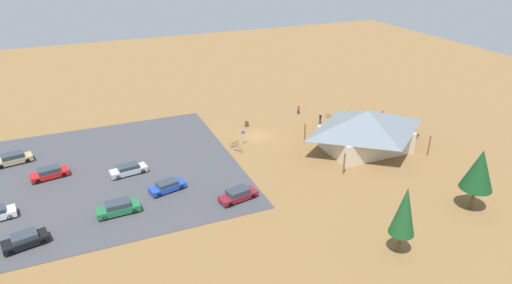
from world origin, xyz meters
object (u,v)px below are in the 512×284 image
at_px(lot_sign, 243,135).
at_px(car_black_inner_stall, 25,240).
at_px(visitor_at_bikes, 298,109).
at_px(car_green_front_row, 118,208).
at_px(bicycle_purple_lone_west, 350,114).
at_px(visitor_near_lot, 320,118).
at_px(bike_pavilion, 366,127).
at_px(car_silver_by_curb, 129,170).
at_px(bicycle_teal_back_row, 329,117).
at_px(car_maroon_mid_lot, 238,195).
at_px(car_tan_second_row, 13,159).
at_px(pine_far_west, 479,170).
at_px(pine_far_east, 404,211).
at_px(bicycle_green_yard_left, 234,144).
at_px(bicycle_red_near_sign, 338,116).
at_px(trash_bin, 247,124).
at_px(car_blue_far_end, 167,186).
at_px(bicycle_white_yard_center, 331,125).
at_px(car_red_back_corner, 49,173).
at_px(bicycle_silver_near_porch, 238,149).
at_px(bicycle_orange_edge_south, 369,123).

distance_m(lot_sign, car_black_inner_stall, 31.92).
bearing_deg(visitor_at_bikes, car_green_front_row, 30.50).
distance_m(bicycle_purple_lone_west, car_black_inner_stall, 52.91).
bearing_deg(visitor_near_lot, lot_sign, 9.76).
distance_m(bike_pavilion, car_silver_by_curb, 33.33).
xyz_separation_m(bicycle_purple_lone_west, bicycle_teal_back_row, (4.05, -0.18, 0.00)).
bearing_deg(car_green_front_row, car_maroon_mid_lot, 169.04).
bearing_deg(car_tan_second_row, car_black_inner_stall, 96.53).
xyz_separation_m(pine_far_west, car_tan_second_row, (48.60, -32.42, -4.25)).
bearing_deg(pine_far_east, bicycle_green_yard_left, -77.59).
distance_m(bicycle_red_near_sign, visitor_at_bikes, 6.87).
xyz_separation_m(trash_bin, visitor_near_lot, (-11.65, 3.55, 0.47)).
bearing_deg(car_silver_by_curb, bicycle_red_near_sign, -169.85).
bearing_deg(lot_sign, car_green_front_row, 30.69).
bearing_deg(bicycle_teal_back_row, car_green_front_row, 22.67).
distance_m(pine_far_east, bicycle_teal_back_row, 35.29).
xyz_separation_m(bike_pavilion, car_blue_far_end, (29.07, 0.62, -2.68)).
height_order(lot_sign, bicycle_white_yard_center, lot_sign).
distance_m(bicycle_purple_lone_west, car_red_back_corner, 47.87).
relative_size(car_green_front_row, visitor_near_lot, 2.73).
height_order(bicycle_teal_back_row, car_red_back_corner, car_red_back_corner).
relative_size(bicycle_green_yard_left, visitor_at_bikes, 0.91).
relative_size(car_blue_far_end, car_silver_by_curb, 0.95).
bearing_deg(pine_far_east, bicycle_purple_lone_west, -116.59).
height_order(bicycle_white_yard_center, visitor_at_bikes, visitor_at_bikes).
relative_size(bicycle_white_yard_center, car_red_back_corner, 0.29).
bearing_deg(bicycle_silver_near_porch, bicycle_green_yard_left, -95.29).
relative_size(pine_far_west, bicycle_orange_edge_south, 5.55).
bearing_deg(car_green_front_row, visitor_near_lot, -157.58).
bearing_deg(bicycle_white_yard_center, bicycle_orange_edge_south, 166.07).
xyz_separation_m(bicycle_green_yard_left, car_maroon_mid_lot, (4.72, 13.99, 0.41)).
bearing_deg(bicycle_orange_edge_south, car_silver_by_curb, 2.61).
xyz_separation_m(car_maroon_mid_lot, visitor_at_bikes, (-19.57, -21.92, 0.17)).
bearing_deg(bicycle_teal_back_row, bicycle_green_yard_left, 11.77).
xyz_separation_m(pine_far_west, bicycle_red_near_sign, (-1.27, -29.71, -4.65)).
distance_m(bicycle_red_near_sign, car_blue_far_end, 34.54).
bearing_deg(bicycle_silver_near_porch, visitor_near_lot, -164.61).
height_order(car_blue_far_end, car_black_inner_stall, car_black_inner_stall).
bearing_deg(bicycle_orange_edge_south, pine_far_west, 80.48).
distance_m(car_black_inner_stall, car_silver_by_curb, 16.05).
bearing_deg(visitor_at_bikes, car_blue_far_end, 31.99).
relative_size(bicycle_silver_near_porch, car_green_front_row, 0.30).
bearing_deg(bicycle_red_near_sign, lot_sign, 10.87).
bearing_deg(bike_pavilion, visitor_at_bikes, -81.81).
xyz_separation_m(car_maroon_mid_lot, car_red_back_corner, (20.34, -14.27, 0.00)).
xyz_separation_m(bicycle_teal_back_row, car_maroon_mid_lot, (23.35, 17.87, 0.39)).
relative_size(lot_sign, bicycle_silver_near_porch, 1.52).
xyz_separation_m(car_tan_second_row, car_blue_far_end, (-17.69, 15.24, -0.07)).
height_order(pine_far_west, pine_far_east, pine_far_west).
bearing_deg(car_green_front_row, car_black_inner_stall, 13.58).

